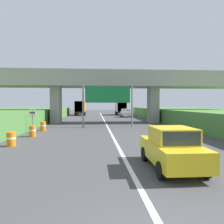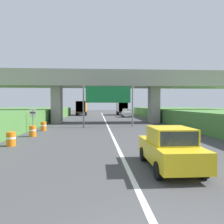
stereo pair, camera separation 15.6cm
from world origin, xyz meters
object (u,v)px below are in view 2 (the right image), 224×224
at_px(truck_orange, 82,107).
at_px(construction_barrel_2, 33,131).
at_px(overhead_highway_sign, 108,97).
at_px(speed_limit_sign, 33,117).
at_px(car_yellow, 170,148).
at_px(construction_barrel_3, 43,126).
at_px(car_white, 127,113).
at_px(truck_black, 122,107).
at_px(construction_barrel_1, 11,139).

distance_m(truck_orange, construction_barrel_2, 35.50).
relative_size(overhead_highway_sign, speed_limit_sign, 2.64).
distance_m(truck_orange, car_yellow, 45.45).
bearing_deg(construction_barrel_3, car_yellow, -58.10).
xyz_separation_m(truck_orange, construction_barrel_3, (-1.55, -31.38, -1.47)).
xyz_separation_m(speed_limit_sign, car_white, (12.24, 23.86, -0.62)).
height_order(overhead_highway_sign, truck_orange, overhead_highway_sign).
relative_size(overhead_highway_sign, construction_barrel_2, 6.53).
bearing_deg(speed_limit_sign, overhead_highway_sign, 28.39).
relative_size(overhead_highway_sign, construction_barrel_3, 6.53).
distance_m(car_white, construction_barrel_3, 25.46).
xyz_separation_m(car_white, construction_barrel_2, (-11.43, -26.75, -0.40)).
distance_m(truck_black, car_white, 9.52).
distance_m(car_white, construction_barrel_2, 29.09).
relative_size(speed_limit_sign, car_yellow, 0.54).
bearing_deg(car_yellow, construction_barrel_1, 147.39).
bearing_deg(car_yellow, construction_barrel_2, 131.25).
relative_size(overhead_highway_sign, truck_black, 0.81).
xyz_separation_m(overhead_highway_sign, truck_orange, (-5.15, 28.55, -1.59)).
bearing_deg(truck_black, construction_barrel_3, -109.81).
bearing_deg(construction_barrel_3, truck_black, 70.19).
relative_size(truck_black, construction_barrel_1, 8.11).
xyz_separation_m(speed_limit_sign, construction_barrel_2, (0.81, -2.89, -1.02)).
bearing_deg(construction_barrel_1, overhead_highway_sign, 58.37).
distance_m(speed_limit_sign, truck_orange, 32.63).
distance_m(truck_orange, car_white, 13.29).
xyz_separation_m(construction_barrel_2, construction_barrel_3, (-0.12, 4.06, 0.00)).
bearing_deg(truck_orange, speed_limit_sign, -93.95).
bearing_deg(construction_barrel_3, speed_limit_sign, -120.74).
height_order(car_white, construction_barrel_2, car_white).
relative_size(speed_limit_sign, truck_orange, 0.31).
height_order(overhead_highway_sign, construction_barrel_2, overhead_highway_sign).
xyz_separation_m(car_yellow, construction_barrel_1, (-8.46, 5.42, -0.40)).
height_order(speed_limit_sign, car_white, speed_limit_sign).
height_order(speed_limit_sign, construction_barrel_1, speed_limit_sign).
xyz_separation_m(speed_limit_sign, car_yellow, (9.12, -12.36, -0.62)).
xyz_separation_m(overhead_highway_sign, truck_black, (4.88, 29.32, -1.59)).
xyz_separation_m(truck_black, construction_barrel_3, (-11.58, -32.15, -1.47)).
height_order(truck_orange, construction_barrel_1, truck_orange).
height_order(truck_orange, construction_barrel_3, truck_orange).
height_order(truck_orange, car_yellow, truck_orange).
bearing_deg(truck_orange, construction_barrel_3, -92.83).
relative_size(truck_orange, construction_barrel_1, 8.11).
xyz_separation_m(speed_limit_sign, truck_orange, (2.25, 32.55, 0.46)).
xyz_separation_m(car_yellow, construction_barrel_3, (-8.42, 13.53, -0.40)).
relative_size(truck_orange, construction_barrel_2, 8.11).
bearing_deg(construction_barrel_3, car_white, 63.03).
bearing_deg(speed_limit_sign, car_white, 62.84).
height_order(speed_limit_sign, construction_barrel_2, speed_limit_sign).
bearing_deg(construction_barrel_1, car_white, 69.40).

